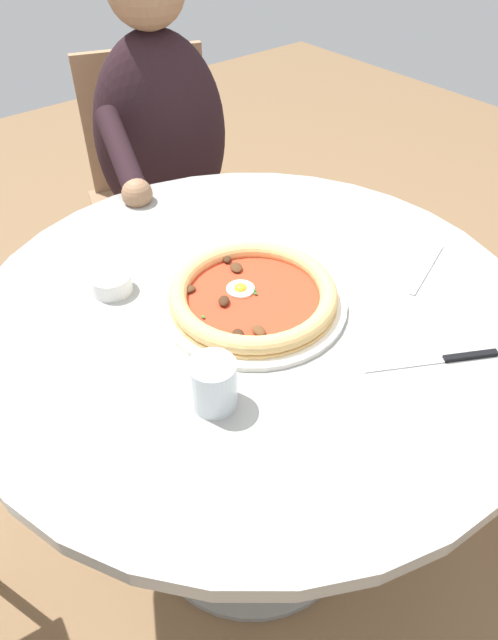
% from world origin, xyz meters
% --- Properties ---
extents(ground_plane, '(6.00, 6.00, 0.02)m').
position_xyz_m(ground_plane, '(0.00, 0.00, -0.01)').
color(ground_plane, brown).
extents(dining_table, '(1.02, 1.02, 0.72)m').
position_xyz_m(dining_table, '(0.00, 0.00, 0.57)').
color(dining_table, '#999993').
rests_on(dining_table, ground).
extents(pizza_on_plate, '(0.34, 0.34, 0.04)m').
position_xyz_m(pizza_on_plate, '(0.00, 0.00, 0.74)').
color(pizza_on_plate, white).
rests_on(pizza_on_plate, dining_table).
extents(water_glass, '(0.07, 0.07, 0.08)m').
position_xyz_m(water_glass, '(-0.14, 0.19, 0.76)').
color(water_glass, silver).
rests_on(water_glass, dining_table).
extents(steak_knife, '(0.12, 0.20, 0.01)m').
position_xyz_m(steak_knife, '(-0.31, -0.16, 0.72)').
color(steak_knife, silver).
rests_on(steak_knife, dining_table).
extents(ramekin_capers, '(0.08, 0.08, 0.03)m').
position_xyz_m(ramekin_capers, '(0.20, 0.18, 0.74)').
color(ramekin_capers, white).
rests_on(ramekin_capers, dining_table).
extents(fork_utensil, '(0.07, 0.18, 0.00)m').
position_xyz_m(fork_utensil, '(-0.13, -0.33, 0.72)').
color(fork_utensil, '#BCBCC1').
rests_on(fork_utensil, dining_table).
extents(diner_person, '(0.47, 0.47, 1.18)m').
position_xyz_m(diner_person, '(0.69, -0.25, 0.52)').
color(diner_person, '#282833').
rests_on(diner_person, ground).
extents(cafe_chair_diner, '(0.54, 0.54, 0.89)m').
position_xyz_m(cafe_chair_diner, '(0.83, -0.30, 0.53)').
color(cafe_chair_diner, '#957050').
rests_on(cafe_chair_diner, ground).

